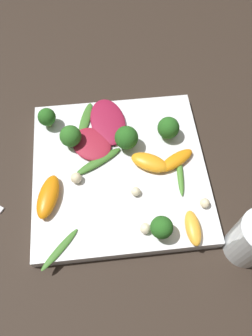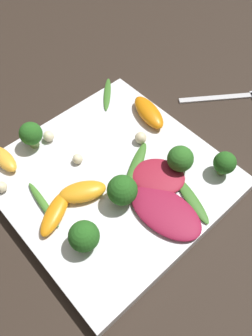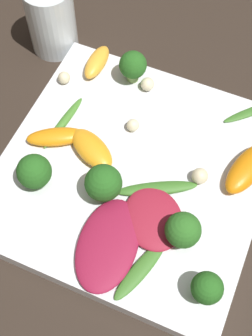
{
  "view_description": "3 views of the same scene",
  "coord_description": "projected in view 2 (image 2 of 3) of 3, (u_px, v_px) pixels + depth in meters",
  "views": [
    {
      "loc": [
        0.27,
        -0.02,
        0.53
      ],
      "look_at": [
        0.01,
        0.01,
        0.03
      ],
      "focal_mm": 35.0,
      "sensor_mm": 36.0,
      "label": 1
    },
    {
      "loc": [
        -0.21,
        0.16,
        0.42
      ],
      "look_at": [
        -0.01,
        -0.02,
        0.04
      ],
      "focal_mm": 35.0,
      "sensor_mm": 36.0,
      "label": 2
    },
    {
      "loc": [
        -0.24,
        -0.1,
        0.5
      ],
      "look_at": [
        -0.01,
        0.0,
        0.04
      ],
      "focal_mm": 50.0,
      "sensor_mm": 36.0,
      "label": 3
    }
  ],
  "objects": [
    {
      "name": "arugula_sprig_1",
      "position": [
        107.0,
        94.0,
        0.58
      ],
      "size": [
        0.07,
        0.06,
        0.0
      ],
      "color": "#3D7528",
      "rests_on": "plate"
    },
    {
      "name": "orange_segment_3",
      "position": [
        4.0,
        159.0,
        0.49
      ],
      "size": [
        0.06,
        0.02,
        0.02
      ],
      "color": "#FCAD33",
      "rests_on": "plate"
    },
    {
      "name": "orange_segment_2",
      "position": [
        81.0,
        190.0,
        0.45
      ],
      "size": [
        0.06,
        0.07,
        0.02
      ],
      "color": "orange",
      "rests_on": "plate"
    },
    {
      "name": "ground_plane",
      "position": [
        112.0,
        183.0,
        0.5
      ],
      "size": [
        2.4,
        2.4,
        0.0
      ],
      "primitive_type": "plane",
      "color": "#2D231C"
    },
    {
      "name": "orange_segment_0",
      "position": [
        57.0,
        215.0,
        0.44
      ],
      "size": [
        0.06,
        0.07,
        0.02
      ],
      "color": "orange",
      "rests_on": "plate"
    },
    {
      "name": "broccoli_floret_4",
      "position": [
        122.0,
        190.0,
        0.43
      ],
      "size": [
        0.04,
        0.04,
        0.05
      ],
      "color": "#7A9E51",
      "rests_on": "plate"
    },
    {
      "name": "orange_segment_1",
      "position": [
        149.0,
        112.0,
        0.54
      ],
      "size": [
        0.08,
        0.05,
        0.02
      ],
      "color": "orange",
      "rests_on": "plate"
    },
    {
      "name": "arugula_sprig_0",
      "position": [
        192.0,
        200.0,
        0.45
      ],
      "size": [
        0.08,
        0.04,
        0.01
      ],
      "color": "#3D7528",
      "rests_on": "plate"
    },
    {
      "name": "macadamia_nut_1",
      "position": [
        78.0,
        159.0,
        0.49
      ],
      "size": [
        0.02,
        0.02,
        0.02
      ],
      "color": "beige",
      "rests_on": "plate"
    },
    {
      "name": "fork",
      "position": [
        236.0,
        96.0,
        0.6
      ],
      "size": [
        0.11,
        0.15,
        0.01
      ],
      "color": "silver",
      "rests_on": "ground_plane"
    },
    {
      "name": "radicchio_leaf_1",
      "position": [
        166.0,
        212.0,
        0.44
      ],
      "size": [
        0.12,
        0.08,
        0.01
      ],
      "color": "maroon",
      "rests_on": "plate"
    },
    {
      "name": "arugula_sprig_2",
      "position": [
        136.0,
        166.0,
        0.49
      ],
      "size": [
        0.06,
        0.09,
        0.01
      ],
      "color": "#3D7528",
      "rests_on": "plate"
    },
    {
      "name": "broccoli_floret_3",
      "position": [
        84.0,
        236.0,
        0.4
      ],
      "size": [
        0.04,
        0.04,
        0.04
      ],
      "color": "#84AD5B",
      "rests_on": "plate"
    },
    {
      "name": "broccoli_floret_0",
      "position": [
        31.0,
        134.0,
        0.49
      ],
      "size": [
        0.04,
        0.04,
        0.04
      ],
      "color": "#84AD5B",
      "rests_on": "plate"
    },
    {
      "name": "broccoli_floret_2",
      "position": [
        180.0,
        159.0,
        0.47
      ],
      "size": [
        0.04,
        0.04,
        0.04
      ],
      "color": "#84AD5B",
      "rests_on": "plate"
    },
    {
      "name": "macadamia_nut_2",
      "position": [
        1.0,
        187.0,
        0.46
      ],
      "size": [
        0.02,
        0.02,
        0.02
      ],
      "color": "beige",
      "rests_on": "plate"
    },
    {
      "name": "arugula_sprig_3",
      "position": [
        43.0,
        204.0,
        0.45
      ],
      "size": [
        0.09,
        0.02,
        0.01
      ],
      "color": "#47842D",
      "rests_on": "plate"
    },
    {
      "name": "plate",
      "position": [
        112.0,
        179.0,
        0.49
      ],
      "size": [
        0.3,
        0.3,
        0.02
      ],
      "color": "white",
      "rests_on": "ground_plane"
    },
    {
      "name": "macadamia_nut_3",
      "position": [
        141.0,
        138.0,
        0.51
      ],
      "size": [
        0.02,
        0.02,
        0.02
      ],
      "color": "beige",
      "rests_on": "plate"
    },
    {
      "name": "macadamia_nut_0",
      "position": [
        49.0,
        136.0,
        0.51
      ],
      "size": [
        0.02,
        0.02,
        0.02
      ],
      "color": "beige",
      "rests_on": "plate"
    },
    {
      "name": "radicchio_leaf_0",
      "position": [
        158.0,
        177.0,
        0.47
      ],
      "size": [
        0.1,
        0.1,
        0.01
      ],
      "color": "maroon",
      "rests_on": "plate"
    },
    {
      "name": "broccoli_floret_1",
      "position": [
        225.0,
        163.0,
        0.46
      ],
      "size": [
        0.03,
        0.03,
        0.04
      ],
      "color": "#84AD5B",
      "rests_on": "plate"
    }
  ]
}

